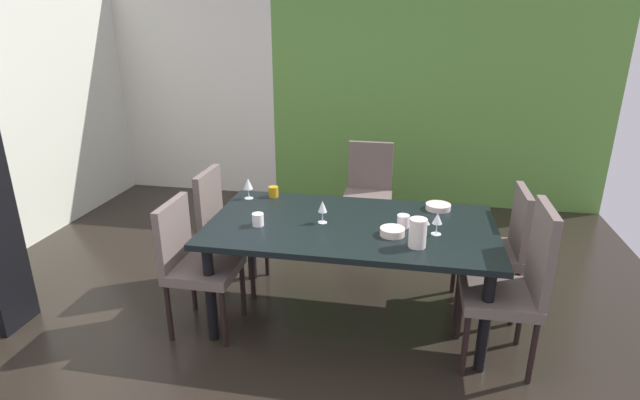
{
  "coord_description": "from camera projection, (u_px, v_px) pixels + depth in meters",
  "views": [
    {
      "loc": [
        0.75,
        -2.74,
        2.04
      ],
      "look_at": [
        0.15,
        0.44,
        0.85
      ],
      "focal_mm": 28.0,
      "sensor_mm": 36.0,
      "label": 1
    }
  ],
  "objects": [
    {
      "name": "ground_plane",
      "position": [
        286.0,
        340.0,
        3.36
      ],
      "size": [
        5.67,
        5.88,
        0.02
      ],
      "primitive_type": "cube",
      "color": "black"
    },
    {
      "name": "back_panel_interior",
      "position": [
        193.0,
        87.0,
        5.91
      ],
      "size": [
        1.99,
        0.1,
        2.53
      ],
      "primitive_type": "cube",
      "color": "silver",
      "rests_on": "ground_plane"
    },
    {
      "name": "garden_window_panel",
      "position": [
        438.0,
        93.0,
        5.42
      ],
      "size": [
        3.68,
        0.1,
        2.53
      ],
      "primitive_type": "cube",
      "color": "#588B3A",
      "rests_on": "ground_plane"
    },
    {
      "name": "dining_table",
      "position": [
        351.0,
        233.0,
        3.39
      ],
      "size": [
        1.92,
        1.05,
        0.73
      ],
      "color": "black",
      "rests_on": "ground_plane"
    },
    {
      "name": "chair_right_near",
      "position": [
        517.0,
        281.0,
        2.96
      ],
      "size": [
        0.44,
        0.44,
        1.04
      ],
      "rotation": [
        0.0,
        0.0,
        1.57
      ],
      "color": "#635550",
      "rests_on": "ground_plane"
    },
    {
      "name": "chair_head_far",
      "position": [
        369.0,
        188.0,
        4.69
      ],
      "size": [
        0.44,
        0.45,
        0.94
      ],
      "rotation": [
        0.0,
        0.0,
        3.14
      ],
      "color": "#635550",
      "rests_on": "ground_plane"
    },
    {
      "name": "chair_left_far",
      "position": [
        225.0,
        223.0,
        3.89
      ],
      "size": [
        0.45,
        0.44,
        0.95
      ],
      "rotation": [
        0.0,
        0.0,
        -1.57
      ],
      "color": "#635550",
      "rests_on": "ground_plane"
    },
    {
      "name": "chair_left_near",
      "position": [
        193.0,
        259.0,
        3.33
      ],
      "size": [
        0.45,
        0.44,
        0.92
      ],
      "rotation": [
        0.0,
        0.0,
        -1.57
      ],
      "color": "#635550",
      "rests_on": "ground_plane"
    },
    {
      "name": "chair_right_far",
      "position": [
        499.0,
        244.0,
        3.53
      ],
      "size": [
        0.44,
        0.44,
        0.94
      ],
      "rotation": [
        0.0,
        0.0,
        1.57
      ],
      "color": "#635550",
      "rests_on": "ground_plane"
    },
    {
      "name": "wine_glass_west",
      "position": [
        248.0,
        184.0,
        3.79
      ],
      "size": [
        0.07,
        0.07,
        0.16
      ],
      "color": "silver",
      "rests_on": "dining_table"
    },
    {
      "name": "wine_glass_east",
      "position": [
        323.0,
        207.0,
        3.34
      ],
      "size": [
        0.06,
        0.06,
        0.16
      ],
      "color": "silver",
      "rests_on": "dining_table"
    },
    {
      "name": "wine_glass_corner",
      "position": [
        437.0,
        219.0,
        3.16
      ],
      "size": [
        0.07,
        0.07,
        0.14
      ],
      "color": "silver",
      "rests_on": "dining_table"
    },
    {
      "name": "serving_bowl_south",
      "position": [
        438.0,
        207.0,
        3.6
      ],
      "size": [
        0.18,
        0.18,
        0.04
      ],
      "primitive_type": "cylinder",
      "color": "silver",
      "rests_on": "dining_table"
    },
    {
      "name": "serving_bowl_near_window",
      "position": [
        392.0,
        232.0,
        3.18
      ],
      "size": [
        0.16,
        0.16,
        0.05
      ],
      "primitive_type": "cylinder",
      "color": "beige",
      "rests_on": "dining_table"
    },
    {
      "name": "cup_center",
      "position": [
        403.0,
        221.0,
        3.29
      ],
      "size": [
        0.08,
        0.08,
        0.08
      ],
      "primitive_type": "cylinder",
      "color": "white",
      "rests_on": "dining_table"
    },
    {
      "name": "cup_right",
      "position": [
        273.0,
        192.0,
        3.85
      ],
      "size": [
        0.08,
        0.08,
        0.08
      ],
      "primitive_type": "cylinder",
      "color": "#BB8614",
      "rests_on": "dining_table"
    },
    {
      "name": "cup_near_shelf",
      "position": [
        258.0,
        220.0,
        3.32
      ],
      "size": [
        0.08,
        0.08,
        0.09
      ],
      "primitive_type": "cylinder",
      "color": "white",
      "rests_on": "dining_table"
    },
    {
      "name": "pitcher_north",
      "position": [
        418.0,
        233.0,
        2.99
      ],
      "size": [
        0.12,
        0.11,
        0.18
      ],
      "color": "silver",
      "rests_on": "dining_table"
    }
  ]
}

